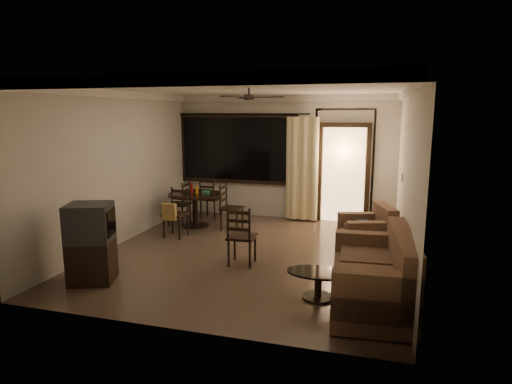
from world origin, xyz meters
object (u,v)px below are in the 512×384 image
(dining_chair_east, at_px, (231,216))
(side_chair, at_px, (242,247))
(dining_chair_south, at_px, (176,222))
(dining_chair_north, at_px, (211,206))
(armchair, at_px, (369,234))
(tv_cabinet, at_px, (91,243))
(dining_chair_west, at_px, (180,212))
(sofa, at_px, (377,278))
(coffee_table, at_px, (318,280))
(dining_table, at_px, (195,200))

(dining_chair_east, distance_m, side_chair, 2.14)
(dining_chair_south, relative_size, dining_chair_north, 1.00)
(dining_chair_south, height_order, armchair, dining_chair_south)
(tv_cabinet, xyz_separation_m, armchair, (3.80, 2.36, -0.23))
(dining_chair_west, distance_m, sofa, 5.15)
(tv_cabinet, xyz_separation_m, sofa, (3.94, 0.26, -0.20))
(dining_chair_east, distance_m, tv_cabinet, 3.38)
(dining_chair_west, height_order, dining_chair_north, same)
(dining_chair_north, distance_m, side_chair, 3.24)
(dining_chair_north, bearing_deg, tv_cabinet, 89.85)
(dining_chair_north, bearing_deg, dining_chair_south, 90.00)
(coffee_table, relative_size, side_chair, 0.86)
(tv_cabinet, relative_size, coffee_table, 1.37)
(side_chair, bearing_deg, dining_chair_east, -68.93)
(dining_chair_west, distance_m, tv_cabinet, 3.32)
(dining_chair_west, xyz_separation_m, side_chair, (2.07, -2.05, 0.01))
(dining_chair_west, xyz_separation_m, armchair, (4.02, -0.93, 0.06))
(dining_chair_north, distance_m, coffee_table, 4.79)
(dining_table, xyz_separation_m, side_chair, (1.69, -2.01, -0.27))
(dining_table, relative_size, dining_chair_east, 1.20)
(sofa, bearing_deg, dining_chair_east, 130.94)
(tv_cabinet, distance_m, sofa, 3.95)
(coffee_table, bearing_deg, side_chair, 145.12)
(dining_chair_south, distance_m, dining_chair_north, 1.64)
(armchair, bearing_deg, tv_cabinet, -165.67)
(dining_chair_north, relative_size, side_chair, 0.98)
(dining_chair_east, xyz_separation_m, tv_cabinet, (-1.00, -3.22, 0.29))
(dining_chair_south, distance_m, coffee_table, 3.72)
(coffee_table, distance_m, side_chair, 1.64)
(coffee_table, bearing_deg, sofa, -3.96)
(dining_chair_west, bearing_deg, dining_chair_south, 23.62)
(dining_chair_south, distance_m, tv_cabinet, 2.42)
(tv_cabinet, distance_m, coffee_table, 3.24)
(dining_chair_east, distance_m, coffee_table, 3.65)
(sofa, xyz_separation_m, armchair, (-0.14, 2.10, -0.03))
(sofa, bearing_deg, tv_cabinet, 179.90)
(dining_chair_west, relative_size, side_chair, 0.98)
(dining_chair_west, bearing_deg, side_chair, 48.13)
(dining_chair_east, distance_m, armchair, 2.93)
(dining_chair_west, distance_m, dining_chair_north, 0.86)
(tv_cabinet, bearing_deg, dining_table, 67.04)
(armchair, bearing_deg, coffee_table, -123.70)
(dining_table, height_order, sofa, sofa)
(sofa, bearing_deg, coffee_table, 172.18)
(dining_chair_south, xyz_separation_m, dining_chair_north, (0.08, 1.64, -0.02))
(dining_table, bearing_deg, side_chair, -49.91)
(sofa, bearing_deg, dining_chair_north, 130.77)
(dining_table, bearing_deg, tv_cabinet, -92.96)
(tv_cabinet, xyz_separation_m, side_chair, (1.86, 1.25, -0.29))
(dining_chair_north, relative_size, sofa, 0.52)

